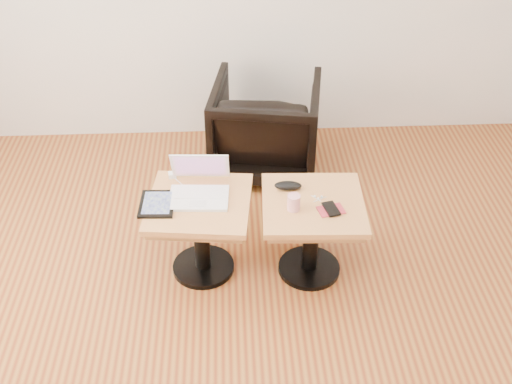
{
  "coord_description": "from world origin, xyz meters",
  "views": [
    {
      "loc": [
        -0.05,
        -2.18,
        2.65
      ],
      "look_at": [
        0.08,
        0.65,
        0.56
      ],
      "focal_mm": 45.0,
      "sensor_mm": 36.0,
      "label": 1
    }
  ],
  "objects_px": {
    "side_table_left": "(200,219)",
    "striped_cup": "(294,202)",
    "armchair": "(266,127)",
    "laptop": "(199,187)",
    "side_table_right": "(312,220)"
  },
  "relations": [
    {
      "from": "side_table_right",
      "to": "striped_cup",
      "type": "distance_m",
      "value": 0.22
    },
    {
      "from": "side_table_left",
      "to": "striped_cup",
      "type": "distance_m",
      "value": 0.55
    },
    {
      "from": "armchair",
      "to": "side_table_left",
      "type": "bearing_deg",
      "value": 76.99
    },
    {
      "from": "side_table_right",
      "to": "laptop",
      "type": "bearing_deg",
      "value": 172.58
    },
    {
      "from": "side_table_left",
      "to": "striped_cup",
      "type": "xyz_separation_m",
      "value": [
        0.51,
        -0.1,
        0.17
      ]
    },
    {
      "from": "striped_cup",
      "to": "armchair",
      "type": "relative_size",
      "value": 0.12
    },
    {
      "from": "laptop",
      "to": "striped_cup",
      "type": "relative_size",
      "value": 3.77
    },
    {
      "from": "side_table_right",
      "to": "armchair",
      "type": "distance_m",
      "value": 1.13
    },
    {
      "from": "striped_cup",
      "to": "armchair",
      "type": "bearing_deg",
      "value": 93.8
    },
    {
      "from": "striped_cup",
      "to": "side_table_right",
      "type": "bearing_deg",
      "value": 26.72
    },
    {
      "from": "side_table_left",
      "to": "armchair",
      "type": "height_order",
      "value": "armchair"
    },
    {
      "from": "laptop",
      "to": "armchair",
      "type": "distance_m",
      "value": 1.11
    },
    {
      "from": "laptop",
      "to": "armchair",
      "type": "relative_size",
      "value": 0.46
    },
    {
      "from": "striped_cup",
      "to": "side_table_left",
      "type": "bearing_deg",
      "value": 169.1
    },
    {
      "from": "striped_cup",
      "to": "armchair",
      "type": "height_order",
      "value": "armchair"
    }
  ]
}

